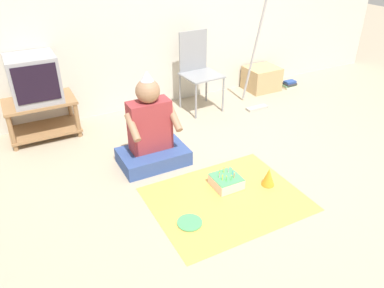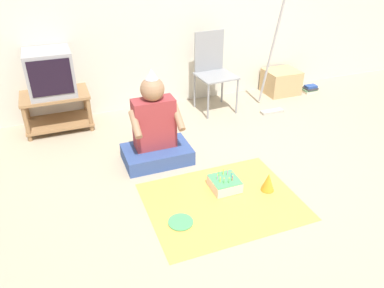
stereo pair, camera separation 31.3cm
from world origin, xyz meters
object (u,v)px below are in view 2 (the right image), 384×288
at_px(dust_mop, 271,79).
at_px(birthday_cake, 225,183).
at_px(cardboard_box_stack, 281,82).
at_px(paper_plate, 181,222).
at_px(tv, 50,73).
at_px(person_seated, 155,133).
at_px(party_hat_blue, 268,182).
at_px(book_pile, 310,89).
at_px(folding_chair, 213,67).

xyz_separation_m(dust_mop, birthday_cake, (-1.18, -1.25, -0.35)).
relative_size(cardboard_box_stack, dust_mop, 0.32).
distance_m(cardboard_box_stack, paper_plate, 2.87).
bearing_deg(tv, person_seated, -51.56).
relative_size(cardboard_box_stack, paper_plate, 2.25).
xyz_separation_m(tv, dust_mop, (2.39, -0.42, -0.24)).
relative_size(birthday_cake, paper_plate, 1.22).
distance_m(tv, party_hat_blue, 2.45).
xyz_separation_m(book_pile, birthday_cake, (-2.00, -1.55, 0.01)).
bearing_deg(cardboard_box_stack, dust_mop, -135.88).
height_order(dust_mop, book_pile, dust_mop).
relative_size(tv, cardboard_box_stack, 1.08).
height_order(dust_mop, paper_plate, dust_mop).
bearing_deg(birthday_cake, tv, 125.98).
distance_m(book_pile, party_hat_blue, 2.39).
xyz_separation_m(cardboard_box_stack, dust_mop, (-0.43, -0.42, 0.24)).
bearing_deg(book_pile, party_hat_blue, -134.61).
distance_m(birthday_cake, party_hat_blue, 0.36).
bearing_deg(book_pile, dust_mop, -160.27).
bearing_deg(birthday_cake, party_hat_blue, -24.82).
distance_m(cardboard_box_stack, person_seated, 2.27).
xyz_separation_m(cardboard_box_stack, book_pile, (0.39, -0.13, -0.11)).
relative_size(dust_mop, person_seated, 1.49).
bearing_deg(folding_chair, party_hat_blue, -98.02).
distance_m(tv, paper_plate, 2.16).
bearing_deg(folding_chair, cardboard_box_stack, 5.77).
distance_m(party_hat_blue, paper_plate, 0.83).
height_order(tv, person_seated, person_seated).
height_order(folding_chair, birthday_cake, folding_chair).
relative_size(person_seated, paper_plate, 4.69).
relative_size(birthday_cake, party_hat_blue, 1.43).
xyz_separation_m(tv, party_hat_blue, (1.54, -1.82, -0.55)).
bearing_deg(paper_plate, cardboard_box_stack, 42.72).
height_order(tv, dust_mop, dust_mop).
height_order(birthday_cake, paper_plate, birthday_cake).
bearing_deg(cardboard_box_stack, paper_plate, -137.28).
height_order(person_seated, paper_plate, person_seated).
height_order(folding_chair, party_hat_blue, folding_chair).
bearing_deg(person_seated, book_pile, 20.40).
bearing_deg(tv, book_pile, -2.16).
relative_size(folding_chair, cardboard_box_stack, 2.13).
height_order(folding_chair, book_pile, folding_chair).
relative_size(tv, paper_plate, 2.43).
bearing_deg(book_pile, cardboard_box_stack, 162.20).
relative_size(tv, birthday_cake, 1.99).
distance_m(folding_chair, person_seated, 1.36).
bearing_deg(paper_plate, book_pile, 36.10).
relative_size(dust_mop, birthday_cake, 5.73).
height_order(person_seated, party_hat_blue, person_seated).
distance_m(tv, book_pile, 3.27).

